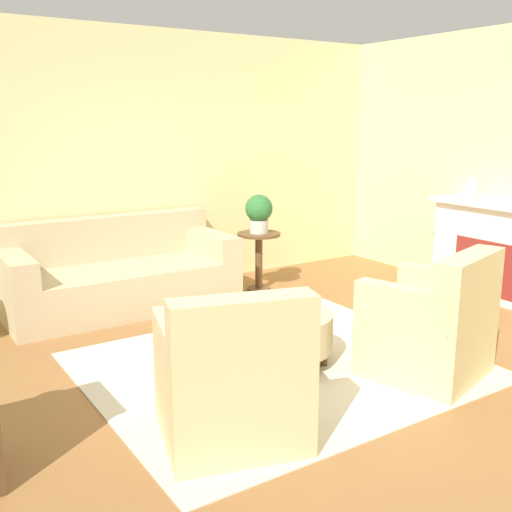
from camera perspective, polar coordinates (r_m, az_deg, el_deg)
ground_plane at (r=4.69m, az=2.17°, el=-10.47°), size 16.00×16.00×0.00m
wall_back at (r=6.66m, az=-11.15°, el=8.71°), size 9.19×0.12×2.80m
rug at (r=4.69m, az=2.17°, el=-10.41°), size 2.81×2.39×0.01m
couch at (r=6.16m, az=-12.87°, el=-1.93°), size 2.24×0.98×0.89m
armchair_left at (r=3.55m, az=-2.25°, el=-11.91°), size 0.98×0.96×0.94m
armchair_right at (r=4.59m, az=16.47°, el=-6.54°), size 0.98×0.96×0.94m
ottoman_table at (r=4.66m, az=2.32°, el=-7.08°), size 0.81×0.81×0.40m
side_table at (r=6.57m, az=0.27°, el=0.36°), size 0.47×0.47×0.65m
fireplace at (r=6.72m, az=22.01°, el=0.62°), size 0.44×1.49×1.03m
vase_mantel_near at (r=6.84m, az=19.73°, el=5.93°), size 0.15×0.15×0.23m
potted_plant_on_side_table at (r=6.48m, az=0.28°, el=4.25°), size 0.30×0.30×0.42m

